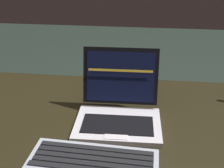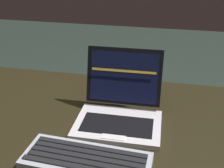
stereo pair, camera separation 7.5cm
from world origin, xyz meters
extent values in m
cube|color=black|center=(0.00, 0.00, 0.73)|extent=(1.47, 0.71, 0.04)
cube|color=silver|center=(0.05, -0.02, 0.76)|extent=(0.29, 0.20, 0.02)
cube|color=black|center=(0.05, -0.04, 0.77)|extent=(0.23, 0.11, 0.00)
cube|color=white|center=(0.06, -0.10, 0.77)|extent=(0.07, 0.03, 0.00)
cube|color=black|center=(0.05, 0.10, 0.88)|extent=(0.27, 0.07, 0.19)
cube|color=black|center=(0.05, 0.09, 0.88)|extent=(0.24, 0.06, 0.17)
cube|color=yellow|center=(0.05, 0.09, 0.90)|extent=(0.22, 0.01, 0.01)
cube|color=#B1B6C3|center=(0.01, -0.22, 0.76)|extent=(0.35, 0.14, 0.03)
cube|color=black|center=(0.01, -0.24, 0.78)|extent=(0.32, 0.03, 0.00)
cube|color=black|center=(0.01, -0.22, 0.78)|extent=(0.32, 0.03, 0.00)
cube|color=black|center=(0.01, -0.20, 0.78)|extent=(0.32, 0.03, 0.00)
cube|color=black|center=(0.01, -0.18, 0.78)|extent=(0.32, 0.03, 0.00)
camera|label=1|loc=(0.12, -0.79, 1.29)|focal=44.71mm
camera|label=2|loc=(0.20, -0.77, 1.29)|focal=44.71mm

